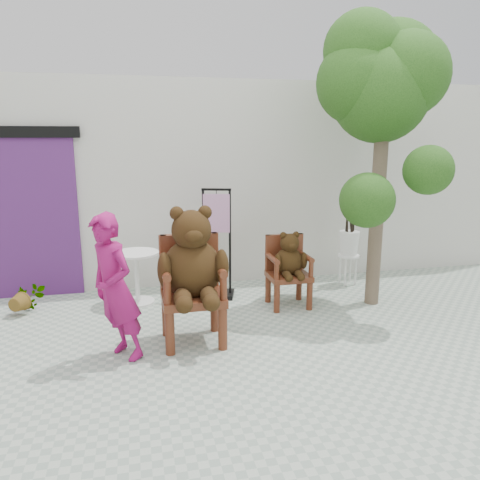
% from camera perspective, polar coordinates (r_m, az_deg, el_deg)
% --- Properties ---
extents(ground_plane, '(60.00, 60.00, 0.00)m').
position_cam_1_polar(ground_plane, '(4.99, 7.90, -13.62)').
color(ground_plane, '#9DA997').
rests_on(ground_plane, ground).
extents(back_wall, '(9.00, 1.00, 3.00)m').
position_cam_1_polar(back_wall, '(7.50, -0.19, 7.20)').
color(back_wall, silver).
rests_on(back_wall, ground).
extents(doorway, '(1.40, 0.11, 2.33)m').
position_cam_1_polar(doorway, '(6.97, -24.01, 2.95)').
color(doorway, '#512061').
rests_on(doorway, ground).
extents(chair_big, '(0.74, 0.78, 1.50)m').
position_cam_1_polar(chair_big, '(4.96, -5.85, -3.40)').
color(chair_big, '#4B1F10').
rests_on(chair_big, ground).
extents(chair_small, '(0.53, 0.54, 1.00)m').
position_cam_1_polar(chair_small, '(6.13, 5.93, -2.75)').
color(chair_small, '#4B1F10').
rests_on(chair_small, ground).
extents(person, '(0.62, 0.65, 1.50)m').
position_cam_1_polar(person, '(4.72, -14.94, -5.72)').
color(person, '#931258').
rests_on(person, ground).
extents(cafe_table, '(0.60, 0.60, 0.70)m').
position_cam_1_polar(cafe_table, '(6.37, -12.48, -3.76)').
color(cafe_table, white).
rests_on(cafe_table, ground).
extents(display_stand, '(0.53, 0.46, 1.51)m').
position_cam_1_polar(display_stand, '(6.44, -2.82, -1.95)').
color(display_stand, black).
rests_on(display_stand, ground).
extents(stool_bucket, '(0.32, 0.32, 1.45)m').
position_cam_1_polar(stool_bucket, '(7.16, 13.16, -0.32)').
color(stool_bucket, white).
rests_on(stool_bucket, ground).
extents(tree, '(1.67, 1.89, 3.71)m').
position_cam_1_polar(tree, '(6.41, 16.90, 17.74)').
color(tree, '#4D3D2E').
rests_on(tree, ground).
extents(potted_plant, '(0.47, 0.45, 0.41)m').
position_cam_1_polar(potted_plant, '(6.54, -24.68, -6.36)').
color(potted_plant, '#173A10').
rests_on(potted_plant, ground).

